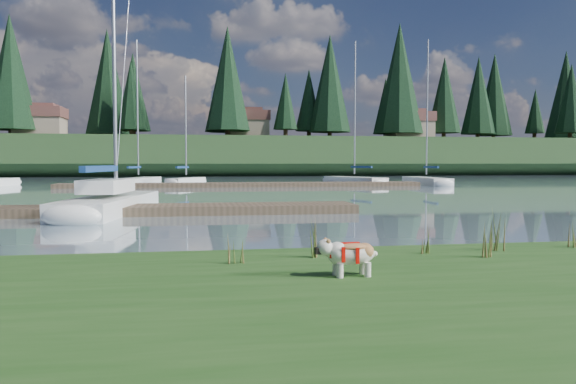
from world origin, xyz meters
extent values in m
plane|color=#7E96A7|center=(0.00, 30.00, 0.00)|extent=(200.00, 200.00, 0.00)
cube|color=#264A1A|center=(0.00, -6.00, 0.17)|extent=(60.00, 9.00, 0.35)
cube|color=#1F371A|center=(0.00, 73.00, 2.50)|extent=(200.00, 20.00, 5.00)
cylinder|color=silver|center=(0.18, -3.92, 0.44)|extent=(0.08, 0.08, 0.18)
cylinder|color=silver|center=(0.17, -3.75, 0.44)|extent=(0.08, 0.08, 0.18)
cylinder|color=silver|center=(0.53, -3.91, 0.44)|extent=(0.08, 0.08, 0.18)
cylinder|color=silver|center=(0.52, -3.73, 0.44)|extent=(0.08, 0.08, 0.18)
ellipsoid|color=silver|center=(0.36, -3.83, 0.62)|extent=(0.59, 0.31, 0.27)
ellipsoid|color=#A96F3F|center=(0.36, -3.83, 0.71)|extent=(0.42, 0.29, 0.10)
ellipsoid|color=silver|center=(0.01, -3.84, 0.71)|extent=(0.21, 0.22, 0.20)
cube|color=black|center=(-0.08, -3.84, 0.68)|extent=(0.07, 0.10, 0.08)
cube|color=white|center=(-4.46, 9.93, 0.22)|extent=(2.80, 7.92, 0.70)
ellipsoid|color=white|center=(-3.93, 13.77, 0.22)|extent=(1.96, 2.33, 0.70)
cylinder|color=silver|center=(-4.36, 10.63, 6.67)|extent=(0.14, 0.14, 11.75)
cube|color=navy|center=(-4.61, 8.79, 1.55)|extent=(0.68, 3.52, 0.20)
cube|color=white|center=(-4.52, 9.49, 0.95)|extent=(1.61, 2.96, 0.45)
cube|color=#4C3D2C|center=(-4.00, 9.00, 0.15)|extent=(16.00, 2.00, 0.30)
cube|color=#4C3D2C|center=(2.00, 30.00, 0.15)|extent=(26.00, 2.20, 0.30)
ellipsoid|color=white|center=(-15.74, 36.43, 0.22)|extent=(1.84, 2.10, 0.70)
cube|color=white|center=(-5.88, 34.85, 0.22)|extent=(3.16, 6.86, 0.70)
ellipsoid|color=white|center=(-5.04, 38.08, 0.22)|extent=(1.87, 2.13, 0.70)
cylinder|color=silver|center=(-5.88, 34.85, 6.03)|extent=(0.12, 0.12, 10.46)
cube|color=navy|center=(-6.11, 33.96, 1.40)|extent=(0.86, 2.63, 0.20)
cube|color=white|center=(-2.18, 34.01, 0.22)|extent=(3.10, 4.88, 0.70)
ellipsoid|color=white|center=(-1.13, 36.21, 0.22)|extent=(1.53, 1.66, 0.70)
cylinder|color=silver|center=(-2.18, 34.01, 4.64)|extent=(0.12, 0.12, 7.68)
cube|color=navy|center=(-2.46, 33.41, 1.40)|extent=(1.01, 1.84, 0.20)
cube|color=white|center=(11.49, 34.26, 0.22)|extent=(3.73, 7.21, 0.70)
ellipsoid|color=white|center=(10.39, 37.61, 0.22)|extent=(2.07, 2.31, 0.70)
cylinder|color=silver|center=(11.49, 34.26, 6.23)|extent=(0.12, 0.12, 10.85)
cube|color=navy|center=(11.79, 33.35, 1.40)|extent=(1.07, 2.73, 0.20)
cube|color=white|center=(16.80, 32.01, 0.22)|extent=(1.76, 6.97, 0.70)
ellipsoid|color=white|center=(16.89, 35.47, 0.22)|extent=(1.56, 1.93, 0.70)
cylinder|color=silver|center=(16.80, 32.01, 6.14)|extent=(0.12, 0.12, 10.69)
cube|color=navy|center=(16.77, 31.06, 1.40)|extent=(0.27, 2.76, 0.20)
cone|color=#475B23|center=(0.09, -2.39, 0.67)|extent=(0.03, 0.03, 0.64)
cone|color=brown|center=(0.20, -2.46, 0.61)|extent=(0.03, 0.03, 0.51)
cone|color=#475B23|center=(0.15, -2.36, 0.70)|extent=(0.03, 0.03, 0.70)
cone|color=brown|center=(0.23, -2.42, 0.57)|extent=(0.03, 0.03, 0.45)
cone|color=#475B23|center=(0.11, -2.47, 0.64)|extent=(0.03, 0.03, 0.57)
cone|color=#475B23|center=(1.85, -2.32, 0.55)|extent=(0.03, 0.03, 0.40)
cone|color=brown|center=(1.96, -2.39, 0.51)|extent=(0.03, 0.03, 0.32)
cone|color=#475B23|center=(1.91, -2.29, 0.57)|extent=(0.03, 0.03, 0.44)
cone|color=brown|center=(1.99, -2.35, 0.49)|extent=(0.03, 0.03, 0.28)
cone|color=#475B23|center=(1.87, -2.40, 0.53)|extent=(0.03, 0.03, 0.36)
cone|color=#475B23|center=(3.16, -2.24, 0.70)|extent=(0.03, 0.03, 0.70)
cone|color=brown|center=(3.27, -2.31, 0.63)|extent=(0.03, 0.03, 0.56)
cone|color=#475B23|center=(3.22, -2.21, 0.74)|extent=(0.03, 0.03, 0.77)
cone|color=brown|center=(3.30, -2.27, 0.60)|extent=(0.03, 0.03, 0.49)
cone|color=#475B23|center=(3.18, -2.32, 0.67)|extent=(0.03, 0.03, 0.63)
cone|color=#475B23|center=(-1.06, -2.67, 0.57)|extent=(0.03, 0.03, 0.45)
cone|color=brown|center=(-0.95, -2.74, 0.53)|extent=(0.03, 0.03, 0.36)
cone|color=#475B23|center=(-1.00, -2.64, 0.60)|extent=(0.03, 0.03, 0.49)
cone|color=brown|center=(-0.92, -2.70, 0.51)|extent=(0.03, 0.03, 0.31)
cone|color=#475B23|center=(-1.04, -2.75, 0.55)|extent=(0.03, 0.03, 0.40)
cone|color=#475B23|center=(2.63, -2.82, 0.59)|extent=(0.03, 0.03, 0.48)
cone|color=brown|center=(2.74, -2.89, 0.54)|extent=(0.03, 0.03, 0.38)
cone|color=#475B23|center=(2.69, -2.79, 0.61)|extent=(0.03, 0.03, 0.52)
cone|color=brown|center=(2.77, -2.85, 0.52)|extent=(0.03, 0.03, 0.33)
cone|color=#475B23|center=(2.65, -2.90, 0.56)|extent=(0.03, 0.03, 0.43)
cone|color=#475B23|center=(4.59, -2.13, 0.60)|extent=(0.03, 0.03, 0.49)
cone|color=#475B23|center=(4.65, -2.10, 0.62)|extent=(0.03, 0.03, 0.54)
cone|color=#475B23|center=(4.61, -2.21, 0.57)|extent=(0.03, 0.03, 0.44)
cube|color=#33281C|center=(0.00, -1.60, 0.07)|extent=(60.00, 0.50, 0.14)
cylinder|color=#382619|center=(-25.00, 68.00, 5.90)|extent=(0.60, 0.60, 1.80)
cone|color=black|center=(-25.00, 68.00, 13.55)|extent=(6.60, 6.60, 15.00)
cylinder|color=#382619|center=(-10.00, 72.00, 5.90)|extent=(0.60, 0.60, 1.80)
cone|color=black|center=(-10.00, 72.00, 11.75)|extent=(4.84, 4.84, 11.00)
cylinder|color=#382619|center=(3.00, 66.00, 5.90)|extent=(0.60, 0.60, 1.80)
cone|color=black|center=(3.00, 66.00, 13.10)|extent=(6.16, 6.16, 14.00)
cylinder|color=#382619|center=(15.00, 70.00, 5.90)|extent=(0.60, 0.60, 1.80)
cone|color=black|center=(15.00, 70.00, 10.85)|extent=(3.96, 3.96, 9.00)
cylinder|color=#382619|center=(28.00, 68.00, 5.90)|extent=(0.60, 0.60, 1.80)
cone|color=black|center=(28.00, 68.00, 14.00)|extent=(7.04, 7.04, 16.00)
cylinder|color=#382619|center=(42.00, 71.00, 5.90)|extent=(0.60, 0.60, 1.80)
cone|color=black|center=(42.00, 71.00, 12.20)|extent=(5.28, 5.28, 12.00)
cylinder|color=#382619|center=(55.00, 67.00, 5.90)|extent=(0.60, 0.60, 1.80)
cone|color=black|center=(55.00, 67.00, 11.52)|extent=(4.62, 4.62, 10.50)
cube|color=gray|center=(-22.00, 70.00, 6.40)|extent=(6.00, 5.00, 2.80)
cube|color=brown|center=(-22.00, 70.00, 8.50)|extent=(6.30, 5.30, 1.40)
cube|color=brown|center=(-22.00, 70.00, 9.30)|extent=(4.20, 3.60, 0.70)
cube|color=gray|center=(6.00, 71.00, 6.40)|extent=(6.00, 5.00, 2.80)
cube|color=brown|center=(6.00, 71.00, 8.50)|extent=(6.30, 5.30, 1.40)
cube|color=brown|center=(6.00, 71.00, 9.30)|extent=(4.20, 3.60, 0.70)
cube|color=gray|center=(30.00, 69.00, 6.40)|extent=(6.00, 5.00, 2.80)
cube|color=brown|center=(30.00, 69.00, 8.50)|extent=(6.30, 5.30, 1.40)
cube|color=brown|center=(30.00, 69.00, 9.30)|extent=(4.20, 3.60, 0.70)
camera|label=1|loc=(-1.56, -10.46, 1.75)|focal=35.00mm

